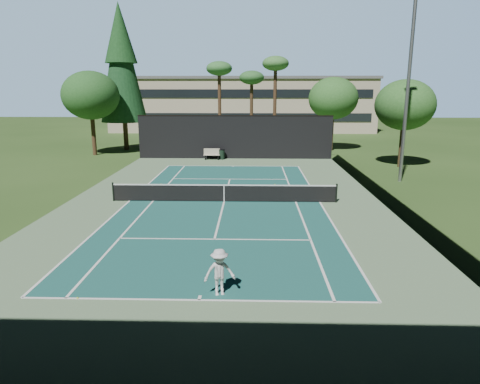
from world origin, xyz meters
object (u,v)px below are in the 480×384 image
Objects in this scene: player at (220,272)px; park_bench at (212,154)px; tennis_ball_b at (201,190)px; tennis_net at (224,192)px; trash_bin at (222,154)px; tennis_ball_d at (161,184)px; tennis_ball_c at (275,184)px; tennis_ball_a at (78,298)px.

park_bench is (-2.73, 26.82, -0.21)m from player.
tennis_ball_b is 12.65m from park_bench.
trash_bin is at bearing 94.47° from tennis_net.
park_bench reaches higher than tennis_ball_d.
tennis_ball_c is 11.99m from park_bench.
trash_bin reaches higher than tennis_ball_a.
player is at bearing -84.20° from park_bench.
park_bench is 1.59× the size of trash_bin.
tennis_ball_b and tennis_ball_d have the same top height.
tennis_ball_a is 16.37m from tennis_ball_d.
tennis_ball_b is at bearing 85.37° from player.
player is (0.60, -11.47, 0.20)m from tennis_net.
tennis_net reaches higher than park_bench.
tennis_ball_c is at bearing 67.35° from player.
player is 21.10× the size of tennis_ball_c.
trash_bin is (0.91, 0.15, -0.07)m from park_bench.
park_bench reaches higher than trash_bin.
tennis_net is at bearing 72.55° from tennis_ball_a.
tennis_net is at bearing -85.53° from trash_bin.
tennis_ball_c is 7.73m from tennis_ball_d.
tennis_ball_c is (3.16, 4.60, -0.52)m from tennis_net.
trash_bin reaches higher than tennis_ball_c.
park_bench reaches higher than tennis_ball_a.
player is 27.04m from trash_bin.
trash_bin is (-1.82, 26.98, -0.28)m from player.
trash_bin is at bearing 84.73° from tennis_ball_a.
tennis_ball_b is 12.80m from trash_bin.
tennis_ball_c is (2.55, 16.07, -0.72)m from player.
tennis_ball_b is 0.05× the size of park_bench.
tennis_ball_a is (-4.34, -0.43, -0.72)m from player.
player is at bearing -71.99° from tennis_ball_d.
tennis_ball_a is at bearing 171.97° from player.
tennis_net is 176.43× the size of tennis_ball_d.
player is 14.39m from tennis_ball_b.
tennis_ball_b is 1.00× the size of tennis_ball_d.
player is 4.42m from tennis_ball_a.
trash_bin is (-1.21, 15.51, -0.08)m from tennis_net.
park_bench is (-5.28, 10.75, 0.51)m from tennis_ball_c.
park_bench is (-0.48, 12.63, 0.51)m from tennis_ball_b.
player reaches higher than tennis_ball_b.
tennis_ball_b is 1.02× the size of tennis_ball_c.
tennis_ball_d is (-4.57, 4.45, -0.52)m from tennis_net.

